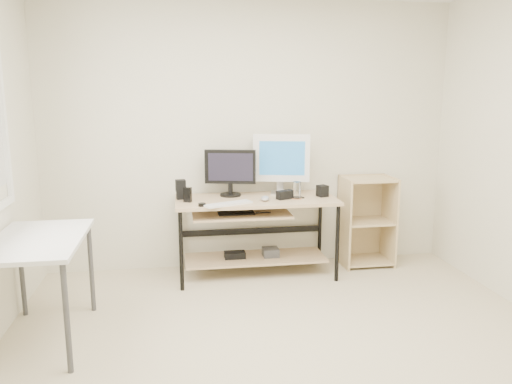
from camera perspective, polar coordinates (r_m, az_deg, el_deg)
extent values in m
cube|color=beige|center=(3.41, 4.68, -19.15)|extent=(4.00, 4.00, 0.01)
cube|color=beige|center=(4.92, -0.62, 6.37)|extent=(4.00, 0.01, 2.60)
cube|color=tan|center=(4.67, 0.02, -0.91)|extent=(1.50, 0.65, 0.03)
cube|color=tan|center=(4.63, -1.72, -2.50)|extent=(0.90, 0.49, 0.02)
cube|color=tan|center=(4.87, -0.08, -7.53)|extent=(1.35, 0.46, 0.02)
cube|color=black|center=(4.62, -2.34, -2.32)|extent=(0.33, 0.22, 0.01)
cylinder|color=black|center=(4.60, 0.83, -2.37)|extent=(0.14, 0.01, 0.01)
cube|color=#3C3C3E|center=(4.88, 1.68, -6.88)|extent=(0.15, 0.15, 0.08)
cube|color=black|center=(4.84, -2.44, -7.19)|extent=(0.20, 0.12, 0.06)
cylinder|color=black|center=(4.44, -8.55, -6.72)|extent=(0.04, 0.04, 0.72)
cylinder|color=black|center=(4.98, -8.63, -4.71)|extent=(0.04, 0.04, 0.72)
cylinder|color=black|center=(4.66, 9.28, -5.85)|extent=(0.04, 0.04, 0.72)
cylinder|color=black|center=(5.18, 7.31, -4.04)|extent=(0.04, 0.04, 0.72)
cube|color=silver|center=(3.72, -23.76, -5.08)|extent=(0.60, 1.00, 0.03)
cylinder|color=#3C3C3E|center=(4.32, -25.22, -8.21)|extent=(0.04, 0.04, 0.72)
cylinder|color=#3C3C3E|center=(3.36, -20.81, -13.38)|extent=(0.04, 0.04, 0.72)
cylinder|color=#3C3C3E|center=(4.20, -18.32, -8.22)|extent=(0.04, 0.04, 0.72)
cube|color=#CEB480|center=(5.07, 10.01, -3.41)|extent=(0.02, 0.40, 0.90)
cube|color=#CEB480|center=(5.25, 14.98, -3.14)|extent=(0.02, 0.40, 0.90)
cube|color=#CEB480|center=(5.33, 11.79, -2.78)|extent=(0.50, 0.02, 0.90)
cube|color=#CEB480|center=(5.27, 12.35, -7.59)|extent=(0.46, 0.38, 0.02)
cube|color=#CEB480|center=(5.16, 12.54, -3.27)|extent=(0.46, 0.38, 0.02)
cube|color=#CEB480|center=(5.07, 12.74, 1.44)|extent=(0.46, 0.38, 0.02)
cylinder|color=black|center=(4.79, -2.93, -0.31)|extent=(0.20, 0.20, 0.02)
cylinder|color=black|center=(4.78, -2.94, 0.40)|extent=(0.04, 0.04, 0.10)
cube|color=black|center=(4.74, -2.97, 2.91)|extent=(0.48, 0.16, 0.32)
cube|color=black|center=(4.71, -2.93, 2.86)|extent=(0.40, 0.10, 0.26)
cube|color=silver|center=(4.88, 2.88, -0.12)|extent=(0.20, 0.17, 0.02)
cylinder|color=silver|center=(4.87, 2.89, 0.60)|extent=(0.05, 0.05, 0.11)
cube|color=silver|center=(4.82, 2.92, 3.92)|extent=(0.54, 0.18, 0.46)
cube|color=#24659E|center=(4.79, 3.00, 3.87)|extent=(0.45, 0.12, 0.37)
cube|color=silver|center=(4.41, -3.20, -1.36)|extent=(0.45, 0.29, 0.02)
ellipsoid|color=#ACACB1|center=(4.56, 1.05, -0.73)|extent=(0.11, 0.14, 0.04)
cube|color=black|center=(4.64, 3.35, -0.32)|extent=(0.18, 0.13, 0.08)
cube|color=black|center=(4.69, -8.58, -0.36)|extent=(0.09, 0.09, 0.07)
cube|color=black|center=(4.67, -8.61, 0.72)|extent=(0.10, 0.10, 0.11)
cube|color=black|center=(4.78, 7.60, 0.12)|extent=(0.11, 0.11, 0.11)
cube|color=black|center=(4.54, -7.83, -0.30)|extent=(0.08, 0.07, 0.14)
cylinder|color=black|center=(4.37, -6.20, -1.44)|extent=(0.08, 0.08, 0.03)
cube|color=black|center=(4.73, 4.92, -0.57)|extent=(0.09, 0.12, 0.01)
cylinder|color=#AD754E|center=(4.67, 4.67, -0.73)|extent=(0.12, 0.12, 0.01)
cylinder|color=white|center=(4.65, 4.68, 0.24)|extent=(0.09, 0.09, 0.15)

